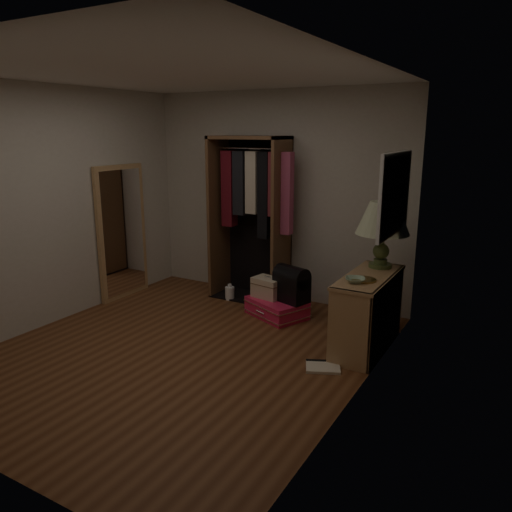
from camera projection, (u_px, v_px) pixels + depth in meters
name	position (u px, v px, depth m)	size (l,w,h in m)	color
ground	(182.00, 351.00, 4.91)	(4.00, 4.00, 0.00)	brown
room_walls	(185.00, 200.00, 4.54)	(3.52, 4.02, 2.60)	beige
console_bookshelf	(368.00, 309.00, 4.96)	(0.42, 1.12, 0.75)	#AB7E52
open_wardrobe	(253.00, 204.00, 6.20)	(1.07, 0.50, 2.05)	brown
floor_mirror	(122.00, 232.00, 6.36)	(0.06, 0.80, 1.70)	tan
pink_suitcase	(277.00, 308.00, 5.82)	(0.81, 0.71, 0.21)	#E31B4B
train_case	(268.00, 287.00, 5.85)	(0.38, 0.29, 0.25)	beige
black_bag	(292.00, 283.00, 5.69)	(0.44, 0.36, 0.42)	black
table_lamp	(383.00, 220.00, 5.00)	(0.69, 0.69, 0.68)	#435429
brass_tray	(364.00, 280.00, 4.67)	(0.29, 0.29, 0.01)	olive
ceramic_bowl	(355.00, 280.00, 4.61)	(0.18, 0.18, 0.04)	#9CBB9C
white_jug	(230.00, 293.00, 6.39)	(0.14, 0.14, 0.21)	white
floor_book	(323.00, 366.00, 4.58)	(0.38, 0.35, 0.03)	beige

